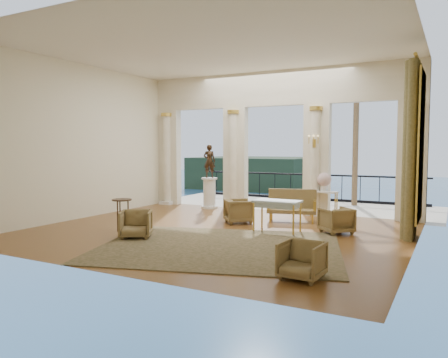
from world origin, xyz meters
The scene contains 23 objects.
floor centered at (0.00, 0.00, 0.00)m, with size 9.00×9.00×0.00m, color #4F2811.
room_walls centered at (0.00, -1.12, 2.88)m, with size 9.00×9.00×9.00m.
arcade centered at (0.00, 3.82, 2.58)m, with size 9.00×0.56×4.50m.
terrace centered at (0.00, 5.80, -0.05)m, with size 10.00×3.60×0.10m, color beige.
balustrade centered at (0.00, 7.40, 0.41)m, with size 9.00×0.06×1.03m.
palm_tree centered at (2.00, 6.60, 4.09)m, with size 2.00×2.00×4.50m.
headland centered at (-30.00, 70.00, -3.00)m, with size 22.00×18.00×6.00m, color black.
sea centered at (0.00, 60.00, -6.00)m, with size 160.00×160.00×0.00m, color #1B4F84.
curtain centered at (4.28, 1.50, 2.02)m, with size 0.33×1.40×4.09m.
window_frame centered at (4.47, 1.50, 2.10)m, with size 0.04×1.60×3.40m, color gold.
wall_sconce centered at (1.40, 3.51, 2.23)m, with size 0.30×0.11×0.33m.
rug centered at (0.87, -1.46, 0.01)m, with size 4.94×3.84×0.02m, color #32381C.
armchair_a centered at (-1.27, -1.53, 0.35)m, with size 0.69×0.64×0.71m, color #483621.
armchair_b centered at (3.08, -2.76, 0.33)m, with size 0.64×0.60×0.66m, color #483621.
armchair_c centered at (2.67, 1.18, 0.35)m, with size 0.68×0.63×0.70m, color #483621.
armchair_d centered at (-0.05, 1.36, 0.36)m, with size 0.71×0.66×0.73m, color #483621.
settee centered at (1.14, 2.34, 0.44)m, with size 1.46×0.92×0.90m.
game_table centered at (1.32, 0.71, 0.70)m, with size 1.14×0.62×0.78m.
pedestal centered at (-2.22, 3.50, 0.50)m, with size 0.57×0.57×1.05m.
statue centered at (-2.22, 3.50, 1.61)m, with size 0.41×0.27×1.13m, color #2E2014.
console_table centered at (1.72, 3.55, 0.64)m, with size 0.88×0.59×0.78m.
urn centered at (1.72, 3.55, 1.09)m, with size 0.41×0.41×0.55m.
side_table centered at (-2.15, -1.00, 0.68)m, with size 0.49×0.49×0.79m.
Camera 1 is at (5.19, -9.34, 2.10)m, focal length 35.00 mm.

